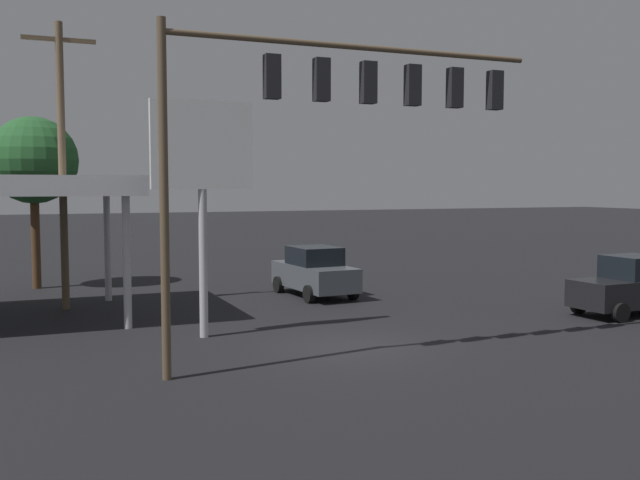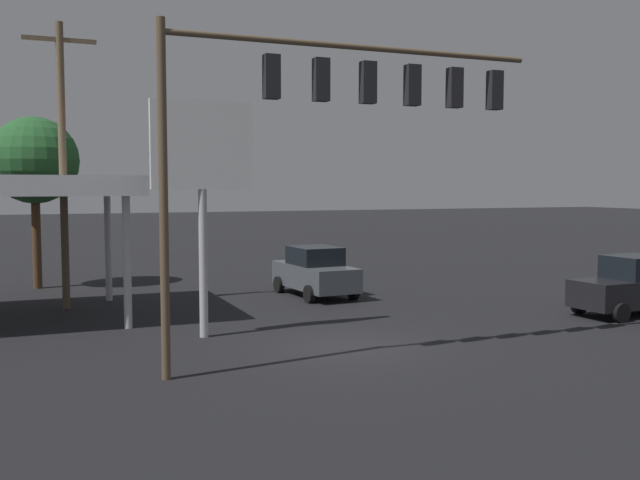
# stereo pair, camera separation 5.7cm
# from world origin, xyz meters

# --- Properties ---
(ground_plane) EXTENTS (200.00, 200.00, 0.00)m
(ground_plane) POSITION_xyz_m (0.00, 0.00, 0.00)
(ground_plane) COLOR black
(traffic_signal_assembly) EXTENTS (9.48, 0.43, 7.88)m
(traffic_signal_assembly) POSITION_xyz_m (1.05, 1.51, 6.19)
(traffic_signal_assembly) COLOR brown
(traffic_signal_assembly) RESTS_ON ground
(utility_pole) EXTENTS (2.40, 0.26, 9.84)m
(utility_pole) POSITION_xyz_m (6.74, -8.92, 5.20)
(utility_pole) COLOR brown
(utility_pole) RESTS_ON ground
(price_sign) EXTENTS (2.85, 0.27, 6.65)m
(price_sign) POSITION_xyz_m (3.33, -2.56, 5.04)
(price_sign) COLOR #B7B7BC
(price_sign) RESTS_ON ground
(hatchback_crossing) EXTENTS (3.88, 2.11, 1.97)m
(hatchback_crossing) POSITION_xyz_m (-10.54, -0.66, 0.95)
(hatchback_crossing) COLOR black
(hatchback_crossing) RESTS_ON ground
(sedan_far) EXTENTS (2.31, 4.52, 1.93)m
(sedan_far) POSITION_xyz_m (-2.40, -8.43, 0.95)
(sedan_far) COLOR #474C51
(sedan_far) RESTS_ON ground
(street_tree) EXTENTS (3.61, 3.61, 7.16)m
(street_tree) POSITION_xyz_m (7.61, -14.76, 5.32)
(street_tree) COLOR #4C331E
(street_tree) RESTS_ON ground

